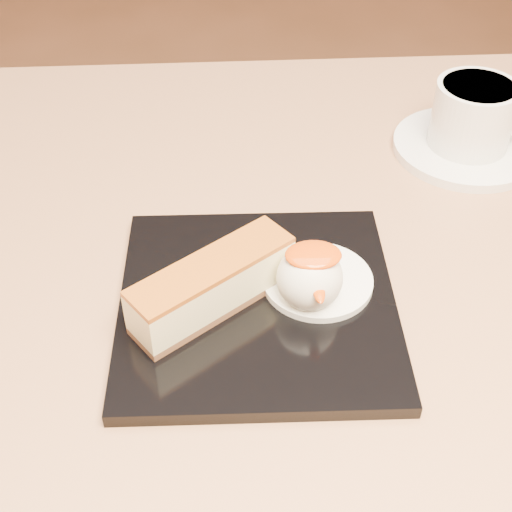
{
  "coord_description": "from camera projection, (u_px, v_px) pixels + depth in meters",
  "views": [
    {
      "loc": [
        -0.07,
        -0.44,
        1.14
      ],
      "look_at": [
        -0.04,
        -0.02,
        0.76
      ],
      "focal_mm": 50.0,
      "sensor_mm": 36.0,
      "label": 1
    }
  ],
  "objects": [
    {
      "name": "table",
      "position": [
        298.0,
        390.0,
        0.71
      ],
      "size": [
        0.8,
        0.8,
        0.72
      ],
      "color": "black",
      "rests_on": "ground"
    },
    {
      "name": "mint_sprig",
      "position": [
        279.0,
        258.0,
        0.59
      ],
      "size": [
        0.04,
        0.03,
        0.0
      ],
      "color": "#2E8F41",
      "rests_on": "cream_smear"
    },
    {
      "name": "mango_sauce",
      "position": [
        313.0,
        255.0,
        0.54
      ],
      "size": [
        0.04,
        0.03,
        0.01
      ],
      "primitive_type": "ellipsoid",
      "color": "#D74506",
      "rests_on": "ice_cream_scoop"
    },
    {
      "name": "coffee_cup",
      "position": [
        475.0,
        114.0,
        0.72
      ],
      "size": [
        0.11,
        0.08,
        0.07
      ],
      "rotation": [
        0.0,
        0.0,
        -0.09
      ],
      "color": "white",
      "rests_on": "saucer"
    },
    {
      "name": "cream_smear",
      "position": [
        318.0,
        281.0,
        0.58
      ],
      "size": [
        0.09,
        0.09,
        0.01
      ],
      "primitive_type": "cylinder",
      "color": "white",
      "rests_on": "dessert_plate"
    },
    {
      "name": "ice_cream_scoop",
      "position": [
        310.0,
        278.0,
        0.55
      ],
      "size": [
        0.05,
        0.05,
        0.05
      ],
      "primitive_type": "sphere",
      "color": "white",
      "rests_on": "cream_smear"
    },
    {
      "name": "cheesecake",
      "position": [
        213.0,
        285.0,
        0.55
      ],
      "size": [
        0.13,
        0.11,
        0.04
      ],
      "rotation": [
        0.0,
        0.0,
        0.64
      ],
      "color": "brown",
      "rests_on": "dessert_plate"
    },
    {
      "name": "dessert_plate",
      "position": [
        257.0,
        304.0,
        0.57
      ],
      "size": [
        0.23,
        0.23,
        0.01
      ],
      "primitive_type": "cube",
      "rotation": [
        0.0,
        0.0,
        -0.02
      ],
      "color": "black",
      "rests_on": "table"
    },
    {
      "name": "saucer",
      "position": [
        465.0,
        147.0,
        0.74
      ],
      "size": [
        0.15,
        0.15,
        0.01
      ],
      "primitive_type": "cylinder",
      "color": "white",
      "rests_on": "table"
    }
  ]
}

